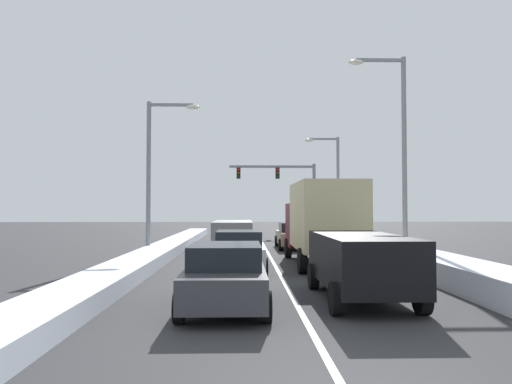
# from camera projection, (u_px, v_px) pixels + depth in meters

# --- Properties ---
(ground_plane) EXTENTS (120.00, 120.00, 0.00)m
(ground_plane) POSITION_uv_depth(u_px,v_px,m) (275.00, 265.00, 19.70)
(ground_plane) COLOR #333335
(lane_stripe_between_right_lane_and_center_lane) EXTENTS (0.14, 39.64, 0.01)m
(lane_stripe_between_right_lane_and_center_lane) POSITION_uv_depth(u_px,v_px,m) (270.00, 256.00, 23.30)
(lane_stripe_between_right_lane_and_center_lane) COLOR silver
(lane_stripe_between_right_lane_and_center_lane) RESTS_ON ground
(snow_bank_right_shoulder) EXTENTS (1.75, 39.64, 0.75)m
(snow_bank_right_shoulder) POSITION_uv_depth(u_px,v_px,m) (377.00, 248.00, 23.45)
(snow_bank_right_shoulder) COLOR silver
(snow_bank_right_shoulder) RESTS_ON ground
(snow_bank_left_shoulder) EXTENTS (1.55, 39.64, 0.50)m
(snow_bank_left_shoulder) POSITION_uv_depth(u_px,v_px,m) (161.00, 251.00, 23.16)
(snow_bank_left_shoulder) COLOR silver
(snow_bank_left_shoulder) RESTS_ON ground
(suv_black_right_lane_nearest) EXTENTS (2.16, 4.90, 1.67)m
(suv_black_right_lane_nearest) POSITION_uv_depth(u_px,v_px,m) (360.00, 260.00, 12.20)
(suv_black_right_lane_nearest) COLOR black
(suv_black_right_lane_nearest) RESTS_ON ground
(box_truck_right_lane_second) EXTENTS (2.53, 7.20, 3.36)m
(box_truck_right_lane_second) POSITION_uv_depth(u_px,v_px,m) (322.00, 219.00, 19.58)
(box_truck_right_lane_second) COLOR maroon
(box_truck_right_lane_second) RESTS_ON ground
(sedan_tan_right_lane_third) EXTENTS (2.00, 4.50, 1.51)m
(sedan_tan_right_lane_third) POSITION_uv_depth(u_px,v_px,m) (294.00, 235.00, 27.57)
(sedan_tan_right_lane_third) COLOR #937F60
(sedan_tan_right_lane_third) RESTS_ON ground
(sedan_charcoal_center_lane_nearest) EXTENTS (2.00, 4.50, 1.51)m
(sedan_charcoal_center_lane_nearest) POSITION_uv_depth(u_px,v_px,m) (226.00, 275.00, 11.28)
(sedan_charcoal_center_lane_nearest) COLOR #38383D
(sedan_charcoal_center_lane_nearest) RESTS_ON ground
(sedan_white_center_lane_second) EXTENTS (2.00, 4.50, 1.51)m
(sedan_white_center_lane_second) POSITION_uv_depth(u_px,v_px,m) (239.00, 251.00, 17.82)
(sedan_white_center_lane_second) COLOR silver
(sedan_white_center_lane_second) RESTS_ON ground
(suv_gray_center_lane_third) EXTENTS (2.16, 4.90, 1.67)m
(suv_gray_center_lane_third) POSITION_uv_depth(u_px,v_px,m) (233.00, 234.00, 24.64)
(suv_gray_center_lane_third) COLOR slate
(suv_gray_center_lane_third) RESTS_ON ground
(traffic_light_gantry) EXTENTS (7.54, 0.47, 6.20)m
(traffic_light_gantry) POSITION_uv_depth(u_px,v_px,m) (287.00, 183.00, 41.51)
(traffic_light_gantry) COLOR slate
(traffic_light_gantry) RESTS_ON ground
(street_lamp_right_near) EXTENTS (2.66, 0.36, 9.31)m
(street_lamp_right_near) POSITION_uv_depth(u_px,v_px,m) (397.00, 140.00, 21.84)
(street_lamp_right_near) COLOR gray
(street_lamp_right_near) RESTS_ON ground
(street_lamp_right_mid) EXTENTS (2.66, 0.36, 7.75)m
(street_lamp_right_mid) POSITION_uv_depth(u_px,v_px,m) (333.00, 177.00, 36.20)
(street_lamp_right_mid) COLOR gray
(street_lamp_right_mid) RESTS_ON ground
(street_lamp_left_mid) EXTENTS (2.66, 0.36, 7.69)m
(street_lamp_left_mid) POSITION_uv_depth(u_px,v_px,m) (156.00, 162.00, 23.85)
(street_lamp_left_mid) COLOR gray
(street_lamp_left_mid) RESTS_ON ground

